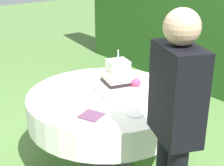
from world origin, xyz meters
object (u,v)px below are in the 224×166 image
at_px(wedding_cake, 119,82).
at_px(serving_plate_near, 55,98).
at_px(napkin_stack, 91,116).
at_px(cake_table, 106,107).
at_px(serving_plate_far, 135,113).
at_px(standing_person, 174,124).

bearing_deg(wedding_cake, serving_plate_near, -119.13).
bearing_deg(napkin_stack, cake_table, 127.17).
distance_m(cake_table, serving_plate_near, 0.46).
xyz_separation_m(cake_table, wedding_cake, (0.07, 0.08, 0.23)).
bearing_deg(serving_plate_near, wedding_cake, 60.87).
height_order(cake_table, serving_plate_far, serving_plate_far).
bearing_deg(standing_person, napkin_stack, -172.47).
bearing_deg(serving_plate_far, standing_person, -19.15).
distance_m(cake_table, napkin_stack, 0.45).
bearing_deg(standing_person, serving_plate_far, 160.85).
distance_m(serving_plate_near, standing_person, 1.19).
relative_size(wedding_cake, standing_person, 0.24).
height_order(serving_plate_near, serving_plate_far, same).
relative_size(wedding_cake, serving_plate_near, 3.41).
bearing_deg(serving_plate_far, serving_plate_near, -152.65).
xyz_separation_m(wedding_cake, napkin_stack, (0.19, -0.42, -0.11)).
distance_m(wedding_cake, serving_plate_far, 0.41).
xyz_separation_m(serving_plate_near, standing_person, (1.16, 0.14, 0.20)).
xyz_separation_m(wedding_cake, serving_plate_near, (-0.26, -0.47, -0.11)).
bearing_deg(standing_person, cake_table, 165.57).
height_order(serving_plate_near, standing_person, standing_person).
relative_size(serving_plate_far, napkin_stack, 0.94).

